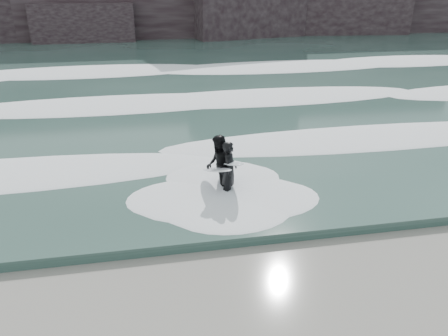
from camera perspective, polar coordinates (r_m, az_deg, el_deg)
The scene contains 7 objects.
ground at distance 9.59m, azimuth 7.98°, elevation -20.14°, with size 120.00×120.00×0.00m, color #816E51.
sea at distance 36.14m, azimuth -6.54°, elevation 13.53°, with size 90.00×52.00×0.30m, color #2F4A43.
foam_near at distance 16.86m, azimuth -1.29°, elevation 2.27°, with size 60.00×3.20×0.20m, color white.
foam_mid at distance 23.44m, azimuth -4.08°, elevation 8.57°, with size 60.00×4.00×0.24m, color white.
foam_far at distance 32.16m, azimuth -6.00°, elevation 12.80°, with size 60.00×4.80×0.30m, color white.
surfer_left at distance 13.77m, azimuth 0.43°, elevation -0.30°, with size 1.23×2.10×1.93m.
surfer_right at distance 13.97m, azimuth -0.55°, elevation 0.29°, with size 1.18×2.17×2.03m.
Camera 1 is at (-2.46, -6.46, 6.65)m, focal length 35.00 mm.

